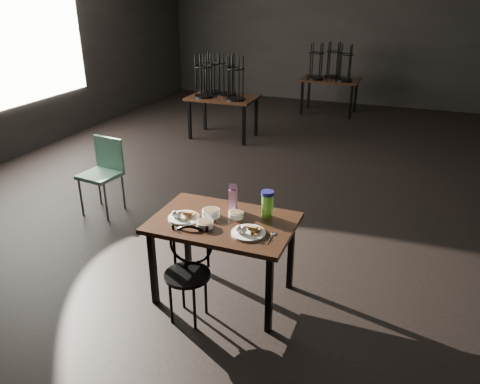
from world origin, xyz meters
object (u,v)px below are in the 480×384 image
at_px(main_table, 223,229).
at_px(bentwood_chair, 189,266).
at_px(water_bottle, 267,204).
at_px(juice_carton, 233,198).
at_px(school_chair, 104,168).

relative_size(main_table, bentwood_chair, 1.51).
bearing_deg(water_bottle, juice_carton, 176.47).
xyz_separation_m(water_bottle, school_chair, (-2.35, 0.90, -0.32)).
bearing_deg(juice_carton, bentwood_chair, -106.72).
xyz_separation_m(juice_carton, bentwood_chair, (-0.17, -0.56, -0.40)).
relative_size(juice_carton, school_chair, 0.28).
bearing_deg(school_chair, water_bottle, -13.73).
distance_m(juice_carton, water_bottle, 0.32).
relative_size(water_bottle, school_chair, 0.27).
distance_m(main_table, water_bottle, 0.43).
xyz_separation_m(main_table, water_bottle, (0.33, 0.20, 0.20)).
height_order(water_bottle, school_chair, water_bottle).
bearing_deg(bentwood_chair, school_chair, 128.69).
bearing_deg(bentwood_chair, juice_carton, 59.66).
bearing_deg(main_table, juice_carton, 88.65).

